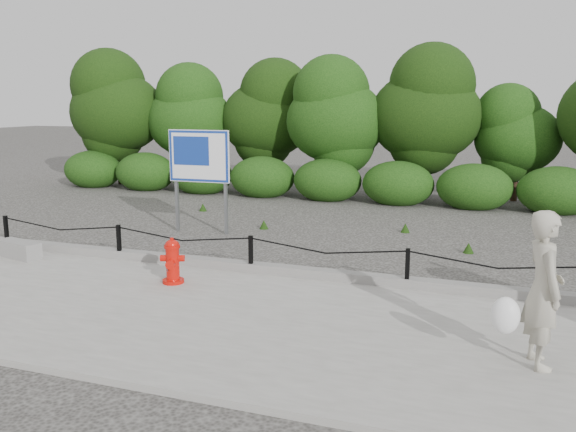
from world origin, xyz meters
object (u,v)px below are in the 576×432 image
(advertising_sign, at_px, (199,161))
(pedestrian, at_px, (541,291))
(fire_hydrant, at_px, (172,261))
(concrete_block, at_px, (19,249))

(advertising_sign, bearing_deg, pedestrian, -38.72)
(fire_hydrant, bearing_deg, advertising_sign, 93.65)
(pedestrian, distance_m, concrete_block, 8.60)
(fire_hydrant, xyz_separation_m, pedestrian, (5.07, -1.25, 0.47))
(fire_hydrant, height_order, concrete_block, fire_hydrant)
(concrete_block, xyz_separation_m, advertising_sign, (1.89, 3.22, 1.32))
(fire_hydrant, relative_size, advertising_sign, 0.32)
(pedestrian, distance_m, advertising_sign, 8.17)
(pedestrian, bearing_deg, fire_hydrant, 60.22)
(concrete_block, distance_m, advertising_sign, 3.96)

